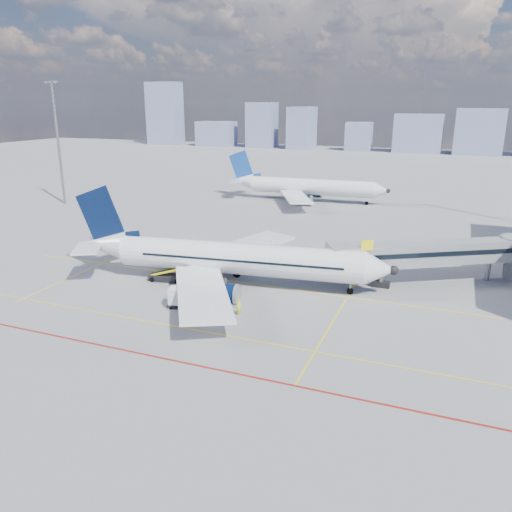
# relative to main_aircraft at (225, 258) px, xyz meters

# --- Properties ---
(ground) EXTENTS (420.00, 420.00, 0.00)m
(ground) POSITION_rel_main_aircraft_xyz_m (0.80, -7.06, -3.22)
(ground) COLOR gray
(ground) RESTS_ON ground
(apron_markings) EXTENTS (90.00, 35.12, 0.01)m
(apron_markings) POSITION_rel_main_aircraft_xyz_m (0.22, -10.97, -3.22)
(apron_markings) COLOR yellow
(apron_markings) RESTS_ON ground
(jet_bridge) EXTENTS (23.55, 15.78, 6.30)m
(jet_bridge) POSITION_rel_main_aircraft_xyz_m (24.31, 9.85, 0.52)
(jet_bridge) COLOR gray
(jet_bridge) RESTS_ON ground
(floodlight_mast_nw) EXTENTS (3.20, 0.61, 25.45)m
(floodlight_mast_nw) POSITION_rel_main_aircraft_xyz_m (-54.20, 32.93, 10.37)
(floodlight_mast_nw) COLOR slate
(floodlight_mast_nw) RESTS_ON ground
(distant_skyline) EXTENTS (248.18, 14.13, 31.38)m
(distant_skyline) POSITION_rel_main_aircraft_xyz_m (2.41, 182.94, 7.80)
(distant_skyline) COLOR slate
(distant_skyline) RESTS_ON ground
(main_aircraft) EXTENTS (39.61, 34.41, 11.60)m
(main_aircraft) POSITION_rel_main_aircraft_xyz_m (0.00, 0.00, 0.00)
(main_aircraft) COLOR silver
(main_aircraft) RESTS_ON ground
(second_aircraft) EXTENTS (36.80, 32.06, 10.83)m
(second_aircraft) POSITION_rel_main_aircraft_xyz_m (-6.22, 55.20, 0.00)
(second_aircraft) COLOR silver
(second_aircraft) RESTS_ON ground
(baggage_tug) EXTENTS (1.91, 1.20, 1.30)m
(baggage_tug) POSITION_rel_main_aircraft_xyz_m (3.34, -8.24, -2.60)
(baggage_tug) COLOR silver
(baggage_tug) RESTS_ON ground
(cargo_dolly) EXTENTS (4.26, 2.80, 2.16)m
(cargo_dolly) POSITION_rel_main_aircraft_xyz_m (-0.83, -8.30, -2.04)
(cargo_dolly) COLOR black
(cargo_dolly) RESTS_ON ground
(belt_loader) EXTENTS (6.27, 2.36, 2.52)m
(belt_loader) POSITION_rel_main_aircraft_xyz_m (-6.99, -1.92, -2.57)
(belt_loader) COLOR black
(belt_loader) RESTS_ON ground
(ramp_worker) EXTENTS (0.54, 0.72, 1.79)m
(ramp_worker) POSITION_rel_main_aircraft_xyz_m (5.39, -8.26, -2.32)
(ramp_worker) COLOR yellow
(ramp_worker) RESTS_ON ground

